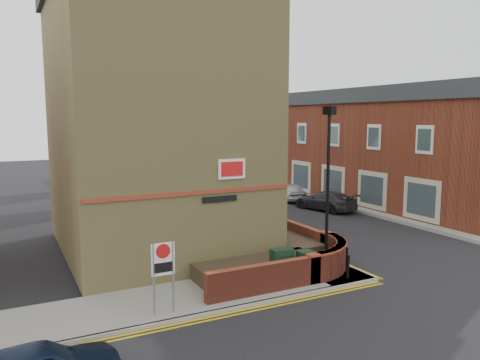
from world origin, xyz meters
name	(u,v)px	position (x,y,z in m)	size (l,w,h in m)	color
ground	(309,294)	(0.00, 0.00, 0.00)	(120.00, 120.00, 0.00)	black
pavement_corner	(198,296)	(-3.50, 1.50, 0.06)	(13.00, 3.00, 0.12)	gray
pavement_main	(193,208)	(2.00, 16.00, 0.06)	(2.00, 32.00, 0.12)	gray
pavement_far	(352,202)	(13.00, 13.00, 0.06)	(4.00, 40.00, 0.12)	gray
kerb_side	(216,312)	(-3.50, 0.00, 0.06)	(13.00, 0.15, 0.12)	gray
kerb_main_near	(207,207)	(3.00, 16.00, 0.06)	(0.15, 32.00, 0.12)	gray
kerb_main_far	(330,204)	(11.00, 13.00, 0.06)	(0.15, 40.00, 0.12)	gray
yellow_lines_side	(219,317)	(-3.50, -0.25, 0.01)	(13.00, 0.28, 0.01)	gold
yellow_lines_main	(210,207)	(3.25, 16.00, 0.01)	(0.28, 32.00, 0.01)	gold
corner_building	(156,113)	(-2.84, 8.00, 6.23)	(8.95, 10.40, 13.60)	tan
garden_wall	(272,273)	(0.00, 2.50, 0.00)	(6.80, 6.00, 1.20)	maroon
lamppost	(328,190)	(1.60, 1.20, 3.34)	(0.25, 0.50, 6.30)	black
utility_cabinet_large	(282,265)	(-0.30, 1.30, 0.72)	(0.80, 0.45, 1.20)	black
utility_cabinet_small	(305,265)	(0.50, 1.00, 0.67)	(0.55, 0.40, 1.10)	black
bollard_near	(348,267)	(2.00, 0.40, 0.57)	(0.11, 0.11, 0.90)	black
bollard_far	(346,259)	(2.60, 1.20, 0.57)	(0.11, 0.11, 0.90)	black
zone_sign	(163,265)	(-5.00, 0.50, 1.64)	(0.72, 0.07, 2.20)	slate
far_terrace	(335,143)	(14.50, 17.00, 4.04)	(5.40, 30.40, 8.00)	maroon
far_terrace_cream	(223,134)	(14.50, 38.00, 4.05)	(5.40, 12.40, 8.00)	beige
tree_near	(204,139)	(2.00, 14.05, 4.70)	(3.64, 3.65, 6.70)	#382B1E
tree_mid	(163,128)	(2.00, 22.05, 5.20)	(4.03, 4.03, 7.42)	#382B1E
tree_far	(136,130)	(2.00, 30.05, 4.91)	(3.81, 3.81, 7.00)	#382B1E
traffic_light_assembly	(157,157)	(2.40, 25.00, 2.78)	(0.20, 0.16, 4.20)	black
silver_car_near	(234,201)	(3.90, 13.70, 0.77)	(1.64, 4.69, 1.55)	#93949A
red_car_main	(208,194)	(3.84, 17.83, 0.63)	(2.09, 4.54, 1.26)	maroon
grey_car_far	(325,201)	(9.59, 11.68, 0.63)	(1.77, 4.36, 1.27)	#2C2C30
silver_car_far	(291,191)	(9.67, 15.87, 0.65)	(1.54, 3.82, 1.30)	#B2B6BA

